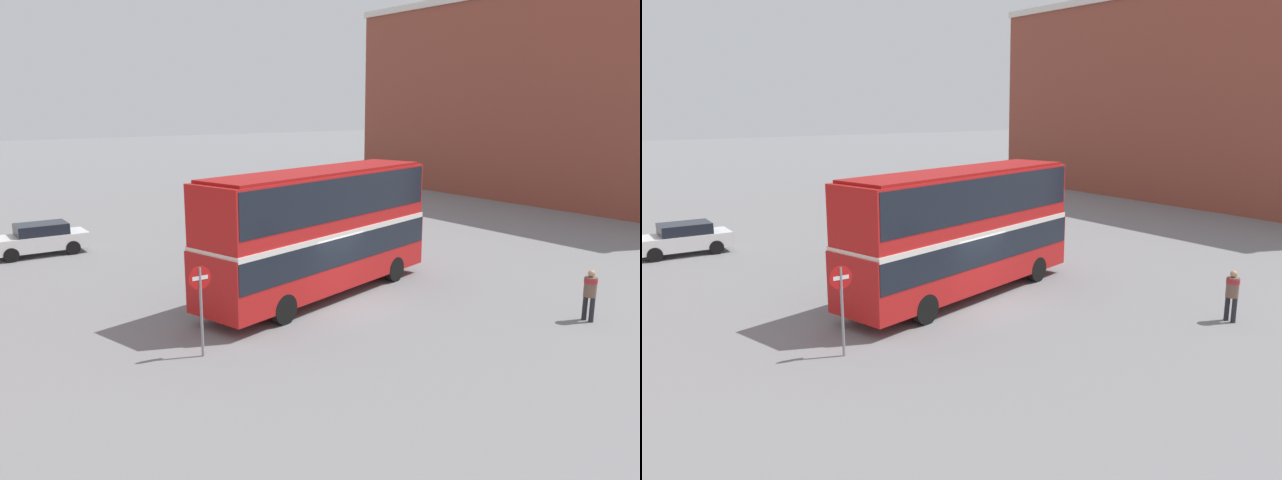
# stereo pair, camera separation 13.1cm
# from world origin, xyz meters

# --- Properties ---
(ground_plane) EXTENTS (240.00, 240.00, 0.00)m
(ground_plane) POSITION_xyz_m (0.00, 0.00, 0.00)
(ground_plane) COLOR slate
(building_row_right) EXTENTS (10.46, 33.35, 15.11)m
(building_row_right) POSITION_xyz_m (29.30, 12.31, 7.56)
(building_row_right) COLOR brown
(building_row_right) RESTS_ON ground_plane
(double_decker_bus) EXTENTS (10.88, 5.16, 4.74)m
(double_decker_bus) POSITION_xyz_m (-0.05, 1.49, 2.71)
(double_decker_bus) COLOR red
(double_decker_bus) RESTS_ON ground_plane
(pedestrian_foreground) EXTENTS (0.45, 0.45, 1.75)m
(pedestrian_foreground) POSITION_xyz_m (5.60, -5.97, 1.07)
(pedestrian_foreground) COLOR #232328
(pedestrian_foreground) RESTS_ON ground_plane
(parked_car_kerb_near) EXTENTS (4.37, 1.85, 1.51)m
(parked_car_kerb_near) POSITION_xyz_m (-7.32, 14.47, 0.77)
(parked_car_kerb_near) COLOR silver
(parked_car_kerb_near) RESTS_ON ground_plane
(parked_car_kerb_far) EXTENTS (4.89, 2.77, 1.62)m
(parked_car_kerb_far) POSITION_xyz_m (4.44, 14.66, 0.81)
(parked_car_kerb_far) COLOR black
(parked_car_kerb_far) RESTS_ON ground_plane
(no_entry_sign) EXTENTS (0.67, 0.08, 2.66)m
(no_entry_sign) POSITION_xyz_m (-6.15, -1.36, 1.81)
(no_entry_sign) COLOR gray
(no_entry_sign) RESTS_ON ground_plane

